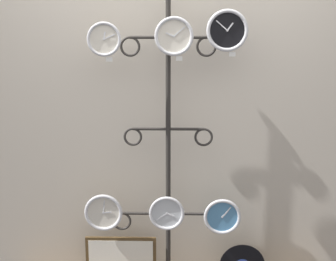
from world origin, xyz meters
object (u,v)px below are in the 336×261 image
at_px(clock_top_left, 104,39).
at_px(clock_top_center, 174,36).
at_px(clock_bottom_right, 222,217).
at_px(picture_frame, 121,261).
at_px(clock_top_right, 227,30).
at_px(display_stand, 168,204).
at_px(clock_bottom_left, 104,212).
at_px(clock_bottom_center, 167,213).

bearing_deg(clock_top_left, clock_top_center, 2.99).
bearing_deg(clock_top_center, clock_bottom_right, -1.04).
relative_size(clock_top_left, picture_frame, 0.43).
bearing_deg(clock_top_right, clock_top_left, -179.80).
bearing_deg(clock_top_center, picture_frame, 171.82).
xyz_separation_m(clock_top_center, picture_frame, (-0.37, 0.05, -1.55)).
xyz_separation_m(display_stand, clock_top_center, (0.04, -0.08, 1.14)).
xyz_separation_m(clock_top_left, clock_bottom_left, (-0.04, 0.01, -1.15)).
height_order(clock_top_left, clock_bottom_right, clock_top_left).
bearing_deg(clock_bottom_center, clock_top_right, 1.43).
distance_m(display_stand, picture_frame, 0.53).
xyz_separation_m(display_stand, clock_bottom_center, (-0.01, -0.11, -0.03)).
bearing_deg(picture_frame, clock_top_center, -8.18).
distance_m(clock_top_right, clock_bottom_right, 1.23).
height_order(display_stand, clock_bottom_center, display_stand).
distance_m(clock_top_right, clock_bottom_left, 1.45).
xyz_separation_m(clock_top_center, clock_bottom_right, (0.33, -0.01, -1.19)).
bearing_deg(picture_frame, clock_bottom_right, -4.84).
bearing_deg(clock_bottom_center, picture_frame, 165.73).
distance_m(clock_top_left, clock_top_right, 0.77).
bearing_deg(picture_frame, clock_bottom_left, -147.91).
bearing_deg(display_stand, clock_bottom_right, -13.24).
relative_size(display_stand, clock_bottom_right, 8.30).
distance_m(clock_top_center, clock_top_right, 0.33).
relative_size(clock_top_left, clock_top_right, 0.83).
relative_size(clock_bottom_left, picture_frame, 0.52).
height_order(display_stand, clock_top_left, display_stand).
height_order(clock_top_left, clock_bottom_left, clock_top_left).
height_order(display_stand, clock_top_right, display_stand).
distance_m(clock_top_center, clock_bottom_left, 1.26).
bearing_deg(clock_bottom_right, clock_top_left, -178.74).
relative_size(clock_top_center, picture_frame, 0.49).
distance_m(clock_top_left, clock_bottom_right, 1.40).
bearing_deg(display_stand, clock_bottom_center, -93.69).
height_order(clock_top_center, clock_bottom_right, clock_top_center).
bearing_deg(clock_bottom_center, clock_bottom_right, 3.59).
relative_size(display_stand, clock_bottom_left, 8.04).
height_order(display_stand, clock_bottom_left, display_stand).
xyz_separation_m(clock_bottom_left, picture_frame, (0.10, 0.06, -0.39)).
xyz_separation_m(clock_top_right, clock_bottom_center, (-0.37, -0.01, -1.20)).
bearing_deg(clock_top_center, clock_top_left, -177.01).
relative_size(clock_top_right, clock_bottom_left, 1.00).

